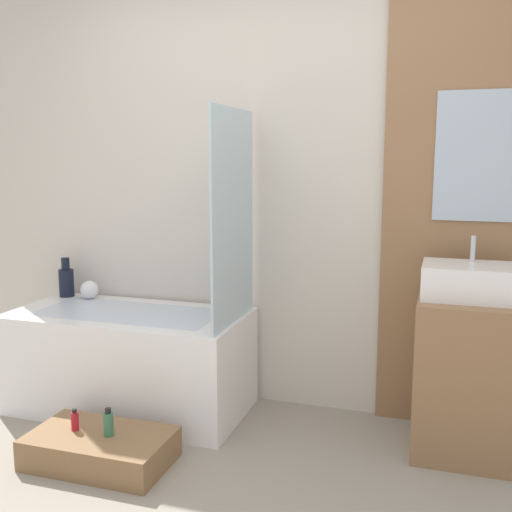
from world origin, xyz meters
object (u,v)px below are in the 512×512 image
at_px(vase_round_light, 89,290).
at_px(vase_tall_dark, 66,281).
at_px(bottle_soap_primary, 75,421).
at_px(bottle_soap_secondary, 108,423).
at_px(wooden_step_bench, 100,448).
at_px(bathtub, 130,360).
at_px(sink, 472,281).

bearing_deg(vase_round_light, vase_tall_dark, 176.65).
bearing_deg(bottle_soap_primary, bottle_soap_secondary, -0.00).
distance_m(wooden_step_bench, bottle_soap_primary, 0.18).
distance_m(bathtub, sink, 1.94).
distance_m(bathtub, wooden_step_bench, 0.69).
height_order(bathtub, sink, sink).
bearing_deg(wooden_step_bench, bathtub, 106.41).
xyz_separation_m(sink, bottle_soap_primary, (-1.80, -0.68, -0.67)).
relative_size(bathtub, wooden_step_bench, 1.99).
xyz_separation_m(bathtub, vase_tall_dark, (-0.58, 0.24, 0.39)).
bearing_deg(sink, wooden_step_bench, -157.75).
height_order(vase_tall_dark, bottle_soap_secondary, vase_tall_dark).
distance_m(sink, bottle_soap_secondary, 1.87).
bearing_deg(bottle_soap_primary, sink, 20.73).
bearing_deg(vase_round_light, bottle_soap_secondary, -53.16).
bearing_deg(sink, bottle_soap_secondary, -157.12).
height_order(vase_tall_dark, bottle_soap_primary, vase_tall_dark).
relative_size(vase_tall_dark, bottle_soap_primary, 2.30).
relative_size(sink, bottle_soap_secondary, 3.40).
bearing_deg(bottle_soap_primary, wooden_step_bench, -0.00).
distance_m(vase_tall_dark, vase_round_light, 0.18).
bearing_deg(sink, bathtub, -178.28).
bearing_deg(sink, bottle_soap_primary, -159.27).
relative_size(wooden_step_bench, bottle_soap_secondary, 4.95).
xyz_separation_m(bathtub, sink, (1.85, 0.06, 0.57)).
relative_size(sink, vase_round_light, 4.09).
distance_m(bathtub, vase_tall_dark, 0.74).
height_order(bottle_soap_primary, bottle_soap_secondary, bottle_soap_secondary).
bearing_deg(bottle_soap_secondary, bathtub, 110.59).
height_order(wooden_step_bench, bottle_soap_secondary, bottle_soap_secondary).
height_order(bathtub, vase_tall_dark, vase_tall_dark).
bearing_deg(vase_round_light, bathtub, -29.35).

